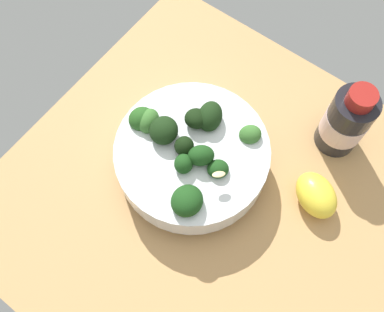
# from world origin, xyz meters

# --- Properties ---
(ground_plane) EXTENTS (0.59, 0.59, 0.04)m
(ground_plane) POSITION_xyz_m (0.00, 0.00, -0.02)
(ground_plane) COLOR tan
(bowl_of_broccoli) EXTENTS (0.22, 0.23, 0.10)m
(bowl_of_broccoli) POSITION_xyz_m (-0.02, -0.05, 0.04)
(bowl_of_broccoli) COLOR white
(bowl_of_broccoli) RESTS_ON ground_plane
(lemon_wedge) EXTENTS (0.08, 0.09, 0.05)m
(lemon_wedge) POSITION_xyz_m (-0.08, 0.13, 0.02)
(lemon_wedge) COLOR yellow
(lemon_wedge) RESTS_ON ground_plane
(bottle_short) EXTENTS (0.07, 0.07, 0.14)m
(bottle_short) POSITION_xyz_m (-0.19, 0.10, 0.06)
(bottle_short) COLOR black
(bottle_short) RESTS_ON ground_plane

